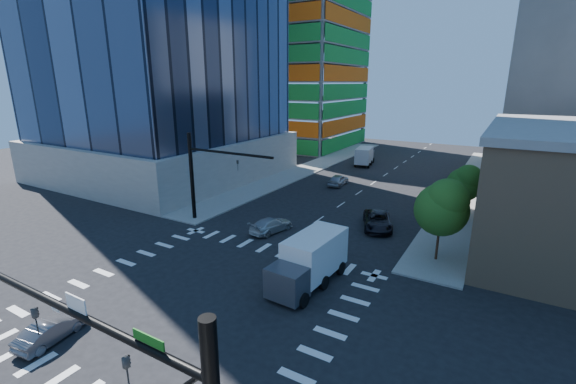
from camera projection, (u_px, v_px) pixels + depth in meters
The scene contains 14 objects.
ground at pixel (201, 299), 25.80m from camera, with size 160.00×160.00×0.00m, color black.
road_markings at pixel (201, 299), 25.80m from camera, with size 20.00×20.00×0.01m, color silver.
sidewalk_ne at pixel (471, 188), 52.89m from camera, with size 5.00×60.00×0.15m, color gray.
sidewalk_nw at pixel (309, 168), 65.05m from camera, with size 5.00×60.00×0.15m, color gray.
construction_building at pixel (296, 32), 83.79m from camera, with size 25.16×34.50×70.60m.
signal_mast_nw at pixel (202, 170), 38.70m from camera, with size 10.20×0.40×9.00m.
tree_south at pixel (443, 207), 29.91m from camera, with size 4.16×4.16×6.82m.
tree_north at pixel (465, 183), 39.92m from camera, with size 3.54×3.52×5.78m.
car_nb_far at pixel (377, 221), 38.14m from camera, with size 2.62×5.68×1.58m, color black.
car_sb_near at pixel (271, 225), 37.27m from camera, with size 1.94×4.77×1.38m, color silver.
car_sb_mid at pixel (338, 180), 54.18m from camera, with size 1.86×4.62×1.57m, color #A7A8AE.
car_sb_cross at pixel (51, 330), 21.49m from camera, with size 1.34×3.85×1.27m, color #55555A.
box_truck_near at pixel (307, 265), 27.11m from camera, with size 3.25×6.83×3.50m.
box_truck_far at pixel (365, 157), 67.63m from camera, with size 3.54×6.39×3.17m.
Camera 1 is at (16.59, -16.77, 13.96)m, focal length 24.00 mm.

